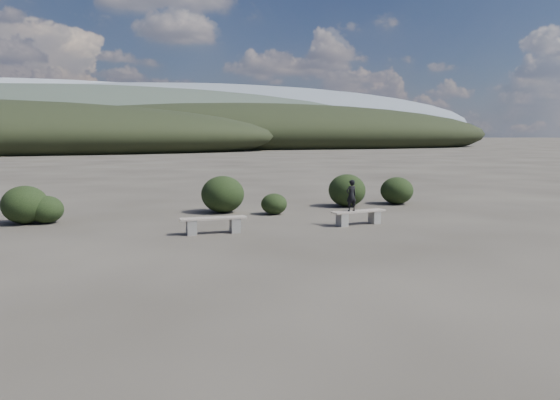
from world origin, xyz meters
name	(u,v)px	position (x,y,z in m)	size (l,w,h in m)	color
ground	(344,267)	(0.00, 0.00, 0.00)	(1200.00, 1200.00, 0.00)	#322D27
bench_left	(213,224)	(-1.75, 5.00, 0.29)	(1.95, 0.50, 0.48)	slate
bench_right	(359,216)	(3.00, 4.96, 0.28)	(1.89, 0.56, 0.46)	slate
seated_person	(351,195)	(2.72, 4.94, 0.97)	(0.37, 0.24, 1.01)	black
shrub_a	(46,209)	(-6.45, 8.77, 0.45)	(1.11, 1.11, 0.91)	black
shrub_b	(223,194)	(-0.40, 9.23, 0.69)	(1.60, 1.60, 1.37)	black
shrub_c	(274,204)	(1.23, 8.13, 0.38)	(0.96, 0.96, 0.76)	black
shrub_d	(347,190)	(4.75, 9.23, 0.66)	(1.50, 1.50, 1.31)	black
shrub_e	(397,191)	(7.06, 9.19, 0.57)	(1.36, 1.36, 1.14)	black
shrub_f	(25,205)	(-7.09, 8.91, 0.62)	(1.47, 1.47, 1.24)	black
mountain_ridges	(76,122)	(-7.48, 339.06, 10.84)	(500.00, 400.00, 56.00)	black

